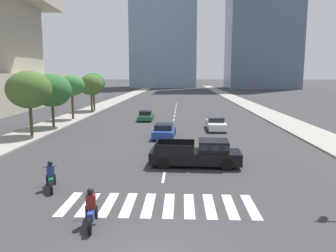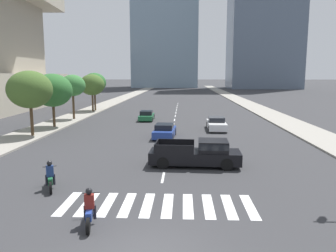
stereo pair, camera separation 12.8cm
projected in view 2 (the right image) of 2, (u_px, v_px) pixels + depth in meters
sidewalk_east at (287, 122)px, 39.58m from camera, size 4.00×260.00×0.15m
sidewalk_west at (64, 121)px, 40.83m from camera, size 4.00×260.00×0.15m
crosswalk_near at (158, 205)px, 14.62m from camera, size 8.55×2.81×0.01m
lane_divider_center at (175, 120)px, 42.25m from camera, size 0.14×50.00×0.01m
motorcycle_lead at (50, 178)px, 16.62m from camera, size 1.08×2.03×1.49m
motorcycle_trailing at (90, 210)px, 12.68m from camera, size 0.76×2.23×1.49m
pickup_truck at (199, 153)px, 20.80m from camera, size 5.77×2.24×1.67m
sedan_blue_0 at (165, 131)px, 30.24m from camera, size 2.04×4.32×1.29m
sedan_green_1 at (147, 116)px, 41.79m from camera, size 1.78×4.24×1.23m
sedan_white_2 at (216, 124)px, 34.59m from camera, size 1.90×4.69×1.33m
street_tree_nearest at (30, 90)px, 29.94m from camera, size 4.02×4.02×5.96m
street_tree_second at (53, 90)px, 35.14m from camera, size 4.15×4.15×5.70m
street_tree_third at (73, 86)px, 41.50m from camera, size 3.17×3.17×5.59m
street_tree_fourth at (92, 85)px, 50.35m from camera, size 3.77×3.77×5.66m
street_tree_fifth at (94, 83)px, 51.68m from camera, size 3.62×3.62×5.87m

